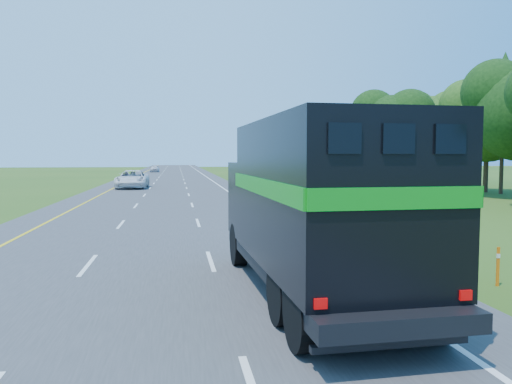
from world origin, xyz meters
TOP-DOWN VIEW (x-y plane):
  - road at (0.00, 50.00)m, footprint 15.00×260.00m
  - lane_markings at (0.00, 50.00)m, footprint 11.15×260.00m
  - horse_truck at (3.94, 6.70)m, footprint 3.12×9.16m
  - white_suv at (-3.59, 47.52)m, footprint 3.12×6.58m
  - far_car at (-3.53, 99.52)m, footprint 1.97×4.28m
  - delineator at (8.82, 7.00)m, footprint 0.08×0.05m

SIDE VIEW (x-z plane):
  - road at x=0.00m, z-range 0.00..0.04m
  - lane_markings at x=0.00m, z-range 0.04..0.05m
  - delineator at x=8.82m, z-range 0.04..1.04m
  - far_car at x=-3.53m, z-range 0.04..1.46m
  - white_suv at x=-3.59m, z-range 0.04..1.86m
  - horse_truck at x=3.94m, z-range 0.18..4.20m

